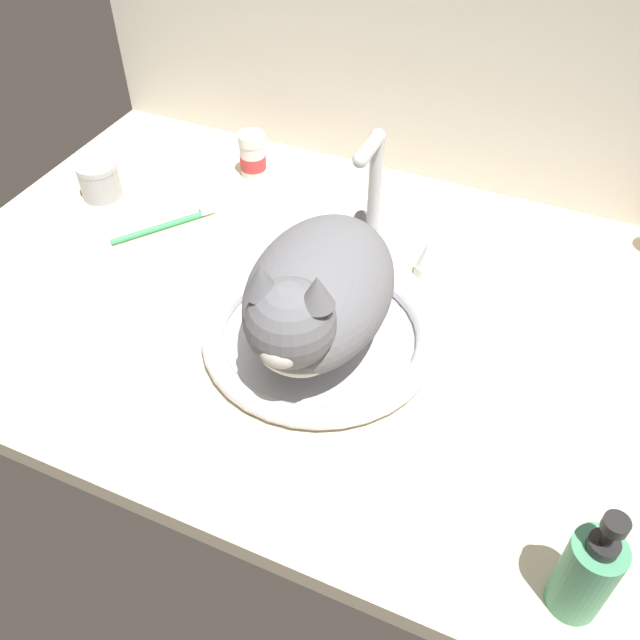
% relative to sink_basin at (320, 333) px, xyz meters
% --- Properties ---
extents(countertop, '(1.19, 0.79, 0.03)m').
position_rel_sink_basin_xyz_m(countertop, '(-0.05, 0.07, -0.03)').
color(countertop, beige).
rests_on(countertop, ground).
extents(backsplash_wall, '(1.19, 0.02, 0.44)m').
position_rel_sink_basin_xyz_m(backsplash_wall, '(-0.05, 0.48, 0.18)').
color(backsplash_wall, silver).
rests_on(backsplash_wall, ground).
extents(sink_basin, '(0.33, 0.33, 0.03)m').
position_rel_sink_basin_xyz_m(sink_basin, '(0.00, 0.00, 0.00)').
color(sink_basin, white).
rests_on(sink_basin, countertop).
extents(faucet, '(0.21, 0.10, 0.23)m').
position_rel_sink_basin_xyz_m(faucet, '(0.00, 0.19, 0.07)').
color(faucet, silver).
rests_on(faucet, countertop).
extents(cat, '(0.22, 0.41, 0.19)m').
position_rel_sink_basin_xyz_m(cat, '(0.00, -0.02, 0.09)').
color(cat, slate).
rests_on(cat, sink_basin).
extents(soap_pump_bottle, '(0.05, 0.05, 0.16)m').
position_rel_sink_basin_xyz_m(soap_pump_bottle, '(0.38, -0.24, 0.05)').
color(soap_pump_bottle, '#4C9E70').
rests_on(soap_pump_bottle, countertop).
extents(metal_jar, '(0.07, 0.07, 0.06)m').
position_rel_sink_basin_xyz_m(metal_jar, '(-0.50, 0.17, 0.02)').
color(metal_jar, '#B2B5BA').
rests_on(metal_jar, countertop).
extents(pill_bottle, '(0.05, 0.05, 0.08)m').
position_rel_sink_basin_xyz_m(pill_bottle, '(-0.29, 0.35, 0.02)').
color(pill_bottle, white).
rests_on(pill_bottle, countertop).
extents(toothbrush, '(0.12, 0.15, 0.02)m').
position_rel_sink_basin_xyz_m(toothbrush, '(-0.34, 0.14, -0.01)').
color(toothbrush, '#3FB266').
rests_on(toothbrush, countertop).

